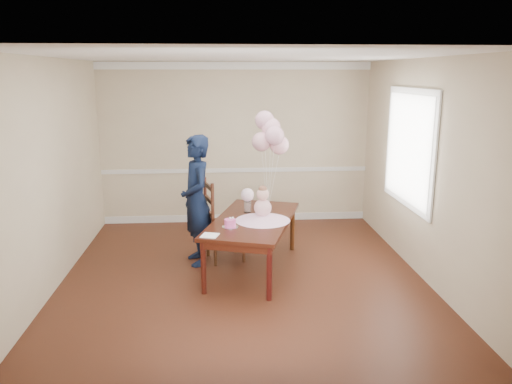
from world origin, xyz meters
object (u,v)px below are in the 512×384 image
object	(u,v)px
birthday_cake	(230,223)
woman	(197,200)
dining_table_top	(253,220)
dining_chair_seat	(225,224)

from	to	relation	value
birthday_cake	woman	distance (m)	0.79
dining_table_top	dining_chair_seat	bearing A→B (deg)	148.11
dining_table_top	birthday_cake	xyz separation A→B (m)	(-0.30, -0.34, 0.08)
dining_table_top	woman	size ratio (longest dim) A/B	1.06
birthday_cake	dining_chair_seat	size ratio (longest dim) A/B	0.28
dining_chair_seat	woman	xyz separation A→B (m)	(-0.38, -0.10, 0.37)
birthday_cake	woman	size ratio (longest dim) A/B	0.08
dining_table_top	dining_chair_seat	size ratio (longest dim) A/B	3.78
birthday_cake	woman	world-z (taller)	woman
dining_table_top	woman	world-z (taller)	woman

